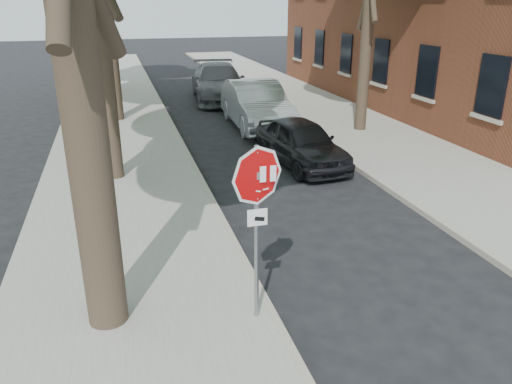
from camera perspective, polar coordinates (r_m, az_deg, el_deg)
ground at (r=7.84m, az=5.13°, el=-13.78°), size 120.00×120.00×0.00m
sidewalk_left at (r=18.52m, az=-15.66°, el=6.52°), size 4.00×55.00×0.12m
sidewalk_right at (r=20.33m, az=9.20°, el=8.28°), size 4.00×55.00×0.12m
curb_left at (r=18.62m, az=-9.32°, el=7.12°), size 0.12×55.00×0.13m
curb_right at (r=19.57m, az=3.68°, el=8.03°), size 0.12×55.00×0.13m
stop_sign at (r=6.69m, az=0.12°, el=-1.09°), size 0.76×0.34×2.61m
car_a at (r=14.40m, az=5.20°, el=5.66°), size 1.98×4.04×1.33m
car_b at (r=18.80m, az=0.02°, el=9.94°), size 1.88×5.13×1.68m
car_c at (r=24.23m, az=-4.31°, el=12.40°), size 2.92×5.97×1.67m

